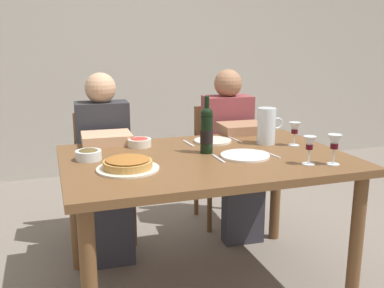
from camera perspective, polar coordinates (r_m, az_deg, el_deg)
ground_plane at (r=2.64m, az=1.69°, el=-17.73°), size 8.00×8.00×0.00m
back_wall at (r=4.60m, az=-8.86°, el=13.73°), size 8.00×0.10×2.80m
dining_table at (r=2.36m, az=1.80°, el=-3.74°), size 1.50×1.00×0.76m
wine_bottle at (r=2.38m, az=1.91°, el=1.83°), size 0.07×0.07×0.31m
water_pitcher at (r=2.63m, az=9.65°, el=2.06°), size 0.16×0.11×0.21m
baked_tart at (r=2.11m, az=-8.34°, el=-2.61°), size 0.30×0.30×0.06m
salad_bowl at (r=2.56m, az=-6.84°, el=0.29°), size 0.14×0.14×0.05m
olive_bowl at (r=2.32m, az=-13.29°, el=-1.29°), size 0.13×0.13×0.06m
wine_glass_left_diner at (r=2.62m, az=13.18°, el=1.87°), size 0.07×0.07×0.14m
wine_glass_right_diner at (r=2.23m, az=15.01°, el=-0.09°), size 0.06×0.06×0.14m
wine_glass_centre at (r=2.26m, az=18.01°, el=0.08°), size 0.07×0.07×0.15m
dinner_plate_left_setting at (r=2.34m, az=6.89°, el=-1.51°), size 0.26×0.26×0.01m
dinner_plate_right_setting at (r=2.66m, az=2.70°, el=0.42°), size 0.23×0.23×0.01m
fork_left_setting at (r=2.28m, az=3.48°, el=-1.91°), size 0.02×0.16×0.00m
knife_left_setting at (r=2.41m, az=10.12°, el=-1.28°), size 0.03×0.18×0.00m
knife_right_setting at (r=2.72m, az=5.65°, el=0.57°), size 0.03×0.18×0.00m
spoon_right_setting at (r=2.62m, az=-0.37°, el=0.11°), size 0.02×0.16×0.00m
chair_left at (r=3.13m, az=-11.52°, el=-2.96°), size 0.42×0.42×0.87m
diner_left at (r=2.87m, az=-11.19°, el=-1.96°), size 0.35×0.51×1.16m
chair_right at (r=3.37m, az=3.77°, el=-1.52°), size 0.42×0.42×0.87m
diner_right at (r=3.13m, az=5.28°, el=-0.47°), size 0.35×0.51×1.16m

